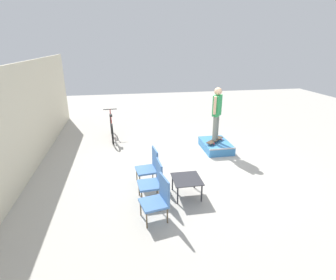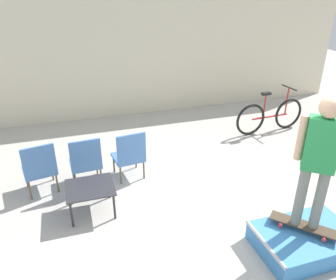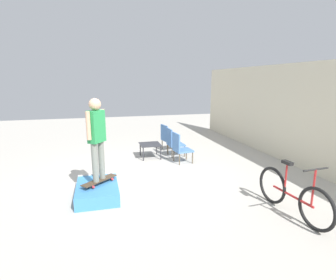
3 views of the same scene
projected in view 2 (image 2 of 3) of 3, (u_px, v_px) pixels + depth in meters
The scene contains 10 objects.
ground_plane at pixel (211, 219), 5.03m from camera, with size 24.00×24.00×0.00m, color #B7B2A8.
house_wall_back at pixel (138, 59), 8.47m from camera, with size 12.00×0.06×3.00m.
skate_ramp_box at pixel (305, 241), 4.40m from camera, with size 1.32×0.88×0.31m.
skateboard_on_ramp at pixel (304, 225), 4.35m from camera, with size 0.73×0.79×0.07m.
person_skater at pixel (320, 155), 3.89m from camera, with size 0.47×0.39×1.77m.
coffee_table at pixel (90, 190), 5.02m from camera, with size 0.73×0.67×0.46m.
patio_chair_left at pixel (40, 167), 5.46m from camera, with size 0.61×0.61×0.94m.
patio_chair_center at pixel (86, 161), 5.66m from camera, with size 0.55×0.55×0.94m.
patio_chair_right at pixel (129, 154), 5.87m from camera, with size 0.58×0.58×0.94m.
bicycle at pixel (270, 116), 7.82m from camera, with size 1.86×0.52×1.07m.
Camera 2 is at (-1.84, -3.61, 3.27)m, focal length 35.00 mm.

